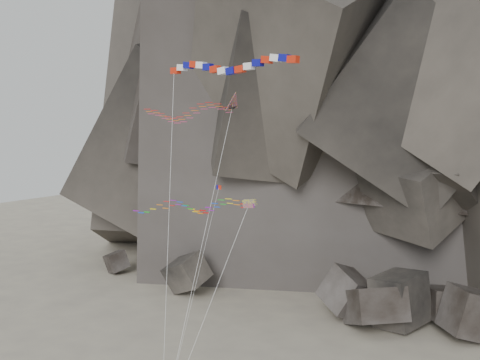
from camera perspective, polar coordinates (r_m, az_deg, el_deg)
The scene contains 6 objects.
headland at distance 114.02m, azimuth 16.98°, elevation 13.82°, with size 110.00×70.00×84.00m, color #4C453E, non-canonical shape.
boulder_field at distance 77.89m, azimuth 18.03°, elevation -11.88°, with size 84.03×17.28×8.16m.
delta_kite at distance 55.07m, azimuth -5.41°, elevation 6.46°, with size 10.43×11.29×26.20m.
banner_kite at distance 45.22m, azimuth -1.14°, elevation 10.65°, with size 12.26×4.99×28.25m.
parafoil_kite at distance 50.55m, azimuth -5.14°, elevation -2.47°, with size 12.18×6.48×17.47m.
pennant_kite at distance 51.03m, azimuth -3.04°, elevation -4.89°, with size 0.68×8.83×18.04m.
Camera 1 is at (28.58, -39.13, 25.38)m, focal length 45.00 mm.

